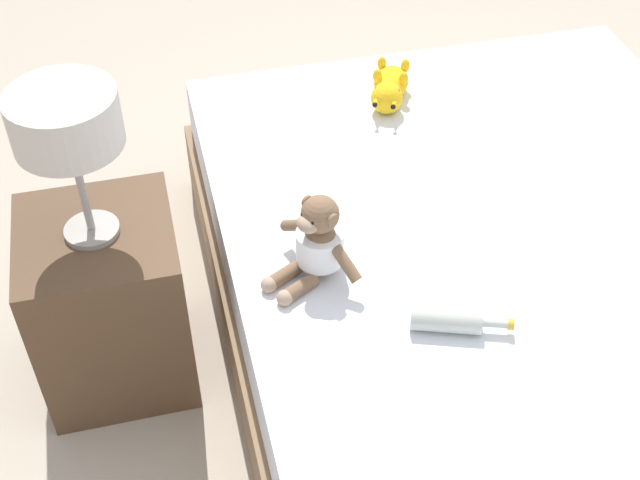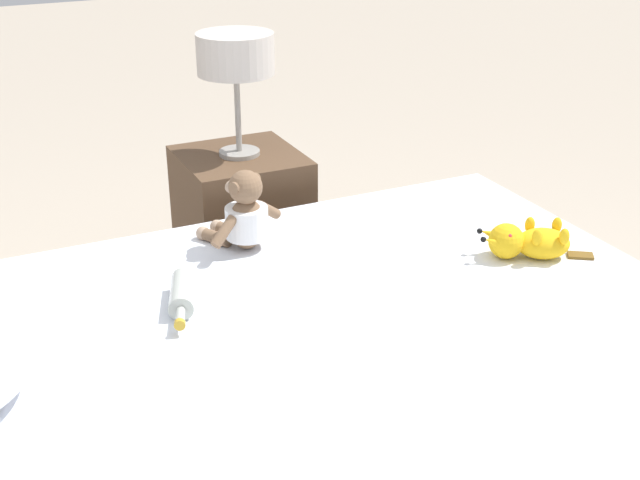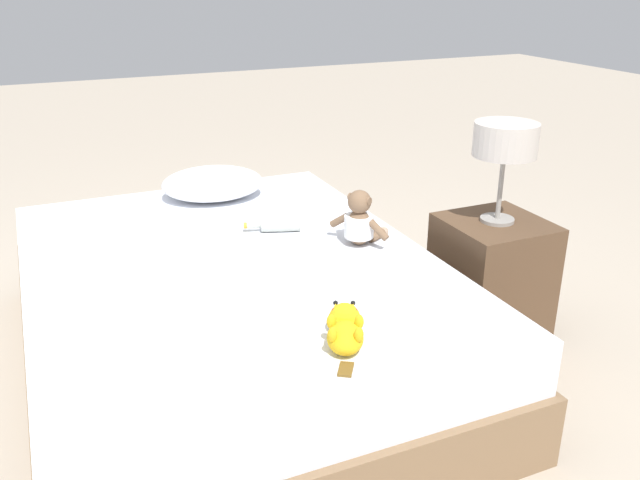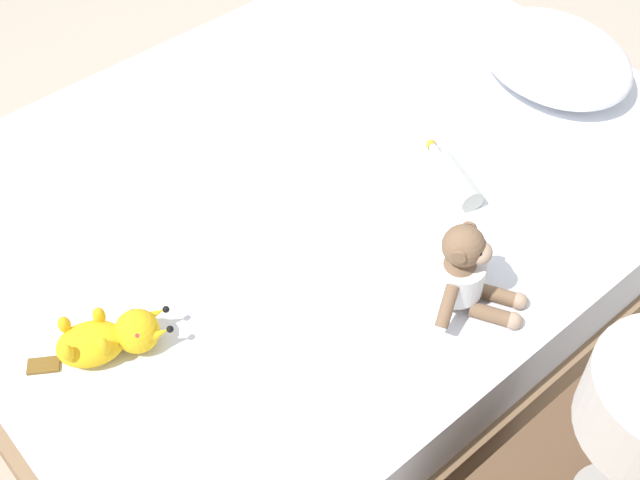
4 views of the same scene
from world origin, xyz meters
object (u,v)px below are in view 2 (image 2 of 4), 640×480
Objects in this scene: bed at (309,422)px; glass_bottle at (182,295)px; nightstand at (243,227)px; plush_monkey at (244,216)px; bedside_lamp at (235,58)px; plush_yellow_creature at (527,242)px.

glass_bottle reaches higher than bed.
nightstand is (1.08, -0.24, 0.04)m from bed.
plush_monkey is at bearing -45.62° from glass_bottle.
bedside_lamp is (1.08, -0.24, 0.65)m from bed.
glass_bottle is at bearing 150.39° from nightstand.
plush_yellow_creature is at bearing -120.37° from plush_monkey.
bedside_lamp is at bearing 90.00° from nightstand.
bed is 7.79× the size of plush_monkey.
bedside_lamp reaches higher than nightstand.
bedside_lamp is (0.00, 0.00, 0.61)m from nightstand.
plush_yellow_creature is 0.59× the size of nightstand.
plush_monkey is 1.09× the size of glass_bottle.
glass_bottle is (0.28, 0.21, 0.27)m from bed.
bedside_lamp reaches higher than glass_bottle.
bedside_lamp is at bearing -29.61° from glass_bottle.
plush_monkey is at bearing 59.63° from plush_yellow_creature.
plush_monkey reaches higher than plush_yellow_creature.
plush_monkey is 0.66m from bedside_lamp.
bed is 0.44m from glass_bottle.
bed is 0.64m from plush_monkey.
plush_yellow_creature is 0.77× the size of bedside_lamp.
bed is at bearing 174.81° from plush_monkey.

